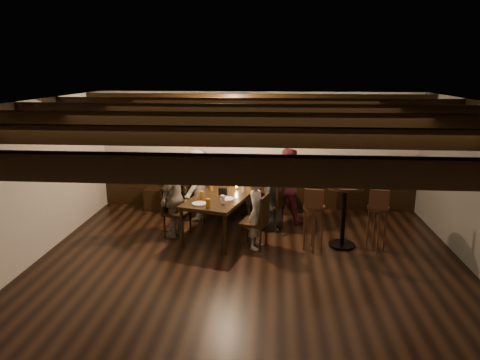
# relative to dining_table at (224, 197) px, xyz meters

# --- Properties ---
(room) EXTENTS (7.00, 7.00, 7.00)m
(room) POSITION_rel_dining_table_xyz_m (0.24, 0.22, 0.41)
(room) COLOR black
(room) RESTS_ON ground
(dining_table) EXTENTS (1.34, 2.08, 0.72)m
(dining_table) POSITION_rel_dining_table_xyz_m (0.00, 0.00, 0.00)
(dining_table) COLOR black
(dining_table) RESTS_ON floor
(chair_left_near) EXTENTS (0.54, 0.54, 0.97)m
(chair_left_near) POSITION_rel_dining_table_xyz_m (-0.57, 0.63, -0.36)
(chair_left_near) COLOR black
(chair_left_near) RESTS_ON floor
(chair_left_far) EXTENTS (0.50, 0.50, 0.89)m
(chair_left_far) POSITION_rel_dining_table_xyz_m (-0.81, -0.24, -0.39)
(chair_left_far) COLOR black
(chair_left_far) RESTS_ON floor
(chair_right_near) EXTENTS (0.51, 0.51, 0.91)m
(chair_right_near) POSITION_rel_dining_table_xyz_m (0.81, 0.24, -0.38)
(chair_right_near) COLOR black
(chair_right_near) RESTS_ON floor
(chair_right_far) EXTENTS (0.50, 0.50, 0.90)m
(chair_right_far) POSITION_rel_dining_table_xyz_m (0.57, -0.63, -0.39)
(chair_right_far) COLOR black
(chair_right_far) RESTS_ON floor
(person_bench_left) EXTENTS (0.70, 0.55, 1.27)m
(person_bench_left) POSITION_rel_dining_table_xyz_m (-0.63, 1.11, -0.03)
(person_bench_left) COLOR #29292C
(person_bench_left) RESTS_ON floor
(person_bench_centre) EXTENTS (0.50, 0.39, 1.20)m
(person_bench_centre) POSITION_rel_dining_table_xyz_m (0.28, 1.01, -0.06)
(person_bench_centre) COLOR gray
(person_bench_centre) RESTS_ON floor
(person_bench_right) EXTENTS (0.81, 0.71, 1.43)m
(person_bench_right) POSITION_rel_dining_table_xyz_m (1.11, 0.63, 0.05)
(person_bench_right) COLOR maroon
(person_bench_right) RESTS_ON floor
(person_left_near) EXTENTS (0.72, 0.99, 1.37)m
(person_left_near) POSITION_rel_dining_table_xyz_m (-0.60, 0.63, 0.02)
(person_left_near) COLOR gray
(person_left_near) RESTS_ON floor
(person_left_far) EXTENTS (0.55, 0.88, 1.40)m
(person_left_far) POSITION_rel_dining_table_xyz_m (-0.84, -0.23, 0.04)
(person_left_far) COLOR gray
(person_left_far) RESTS_ON floor
(person_right_near) EXTENTS (0.58, 0.74, 1.32)m
(person_right_near) POSITION_rel_dining_table_xyz_m (0.84, 0.23, 0.00)
(person_right_near) COLOR black
(person_right_near) RESTS_ON floor
(person_right_far) EXTENTS (0.39, 0.50, 1.19)m
(person_right_far) POSITION_rel_dining_table_xyz_m (0.60, -0.63, -0.06)
(person_right_far) COLOR #B5A999
(person_right_far) RESTS_ON floor
(pint_a) EXTENTS (0.07, 0.07, 0.14)m
(pint_a) POSITION_rel_dining_table_xyz_m (-0.08, 0.75, 0.13)
(pint_a) COLOR #BF7219
(pint_a) RESTS_ON dining_table
(pint_b) EXTENTS (0.07, 0.07, 0.14)m
(pint_b) POSITION_rel_dining_table_xyz_m (0.41, 0.56, 0.13)
(pint_b) COLOR #BF7219
(pint_b) RESTS_ON dining_table
(pint_c) EXTENTS (0.07, 0.07, 0.14)m
(pint_c) POSITION_rel_dining_table_xyz_m (-0.26, 0.18, 0.13)
(pint_c) COLOR #BF7219
(pint_c) RESTS_ON dining_table
(pint_d) EXTENTS (0.07, 0.07, 0.14)m
(pint_d) POSITION_rel_dining_table_xyz_m (0.34, 0.11, 0.13)
(pint_d) COLOR silver
(pint_d) RESTS_ON dining_table
(pint_e) EXTENTS (0.07, 0.07, 0.14)m
(pint_e) POSITION_rel_dining_table_xyz_m (-0.33, -0.37, 0.13)
(pint_e) COLOR #BF7219
(pint_e) RESTS_ON dining_table
(pint_f) EXTENTS (0.07, 0.07, 0.14)m
(pint_f) POSITION_rel_dining_table_xyz_m (0.05, -0.58, 0.13)
(pint_f) COLOR silver
(pint_f) RESTS_ON dining_table
(pint_g) EXTENTS (0.07, 0.07, 0.14)m
(pint_g) POSITION_rel_dining_table_xyz_m (-0.17, -0.78, 0.13)
(pint_g) COLOR #BF7219
(pint_g) RESTS_ON dining_table
(plate_near) EXTENTS (0.24, 0.24, 0.01)m
(plate_near) POSITION_rel_dining_table_xyz_m (-0.33, -0.63, 0.07)
(plate_near) COLOR white
(plate_near) RESTS_ON dining_table
(plate_far) EXTENTS (0.24, 0.24, 0.01)m
(plate_far) POSITION_rel_dining_table_xyz_m (0.09, -0.34, 0.07)
(plate_far) COLOR white
(plate_far) RESTS_ON dining_table
(condiment_caddy) EXTENTS (0.15, 0.10, 0.12)m
(condiment_caddy) POSITION_rel_dining_table_xyz_m (-0.01, -0.05, 0.12)
(condiment_caddy) COLOR black
(condiment_caddy) RESTS_ON dining_table
(candle) EXTENTS (0.05, 0.05, 0.05)m
(candle) POSITION_rel_dining_table_xyz_m (0.20, 0.26, 0.08)
(candle) COLOR beige
(candle) RESTS_ON dining_table
(high_top_table) EXTENTS (0.59, 0.59, 1.05)m
(high_top_table) POSITION_rel_dining_table_xyz_m (2.01, -0.47, 0.03)
(high_top_table) COLOR black
(high_top_table) RESTS_ON floor
(bar_stool_left) EXTENTS (0.34, 0.36, 1.06)m
(bar_stool_left) POSITION_rel_dining_table_xyz_m (1.51, -0.68, -0.26)
(bar_stool_left) COLOR #3A2312
(bar_stool_left) RESTS_ON floor
(bar_stool_right) EXTENTS (0.35, 0.37, 1.06)m
(bar_stool_right) POSITION_rel_dining_table_xyz_m (2.51, -0.63, -0.26)
(bar_stool_right) COLOR #3A2312
(bar_stool_right) RESTS_ON floor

